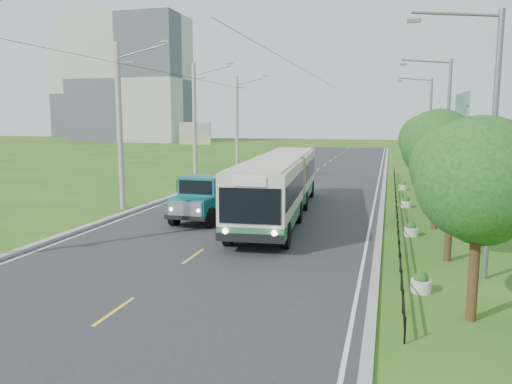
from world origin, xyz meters
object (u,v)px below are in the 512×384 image
at_px(planter_front, 421,283).
at_px(tree_front, 481,186).
at_px(billboard_left, 195,137).
at_px(tree_fifth, 424,142).
at_px(pole_mid, 195,124).
at_px(tree_second, 453,171).
at_px(dump_truck, 207,194).
at_px(pole_far, 237,123).
at_px(planter_mid, 406,203).
at_px(billboard_right, 461,121).
at_px(streetlight_near, 488,137).
at_px(tree_third, 439,149).
at_px(tree_back, 419,141).
at_px(pole_near, 120,126).
at_px(bus, 279,181).
at_px(planter_near, 411,230).
at_px(streetlight_mid, 445,129).
at_px(planter_far, 403,186).
at_px(tree_fourth, 430,150).
at_px(streetlight_far, 428,126).

bearing_deg(planter_front, tree_front, -55.95).
bearing_deg(billboard_left, tree_fifth, -11.28).
xyz_separation_m(pole_mid, tree_second, (18.12, -18.86, -1.57)).
bearing_deg(tree_second, dump_truck, 156.80).
xyz_separation_m(pole_far, dump_truck, (6.14, -25.73, -3.70)).
bearing_deg(dump_truck, planter_mid, 33.70).
bearing_deg(billboard_right, streetlight_near, -94.74).
xyz_separation_m(streetlight_near, planter_front, (-2.04, -2.00, -4.62)).
bearing_deg(dump_truck, pole_far, 105.03).
xyz_separation_m(tree_third, tree_back, (-0.00, 18.00, -0.33)).
distance_m(pole_near, bus, 10.27).
bearing_deg(planter_near, pole_far, 121.99).
relative_size(pole_mid, planter_mid, 14.93).
relative_size(tree_front, tree_second, 1.06).
distance_m(streetlight_mid, planter_far, 9.46).
height_order(tree_second, tree_fourth, tree_fourth).
bearing_deg(planter_far, tree_third, -84.82).
bearing_deg(billboard_left, tree_front, -55.21).
relative_size(planter_mid, planter_far, 1.00).
bearing_deg(pole_near, tree_front, -35.36).
distance_m(streetlight_far, planter_front, 30.42).
height_order(tree_back, bus, tree_back).
relative_size(pole_far, tree_fourth, 1.85).
bearing_deg(bus, planter_mid, 30.11).
height_order(pole_near, bus, pole_near).
height_order(pole_mid, planter_far, pole_mid).
bearing_deg(billboard_right, tree_back, 111.70).
bearing_deg(streetlight_mid, planter_front, -97.27).
distance_m(pole_mid, tree_second, 26.20).
bearing_deg(billboard_right, planter_mid, -121.66).
bearing_deg(planter_far, planter_near, -90.00).
relative_size(pole_far, tree_fifth, 1.72).
bearing_deg(tree_fourth, dump_truck, -150.17).
distance_m(tree_fifth, streetlight_near, 20.18).
height_order(streetlight_mid, streetlight_far, same).
distance_m(tree_back, dump_truck, 22.46).
xyz_separation_m(tree_third, streetlight_far, (0.79, 19.86, 0.92)).
distance_m(tree_fourth, bus, 9.84).
relative_size(pole_far, tree_back, 1.82).
distance_m(tree_fourth, streetlight_near, 14.22).
relative_size(planter_mid, billboard_left, 0.13).
bearing_deg(planter_front, planter_near, 90.00).
xyz_separation_m(planter_near, billboard_right, (3.70, 14.00, 5.06)).
bearing_deg(planter_mid, streetlight_mid, 0.00).
distance_m(tree_front, billboard_right, 24.04).
xyz_separation_m(tree_second, tree_fourth, (0.00, 12.00, 0.07)).
height_order(tree_second, planter_far, tree_second).
bearing_deg(tree_second, planter_front, -106.88).
distance_m(tree_fifth, planter_mid, 7.21).
distance_m(pole_mid, planter_front, 28.92).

